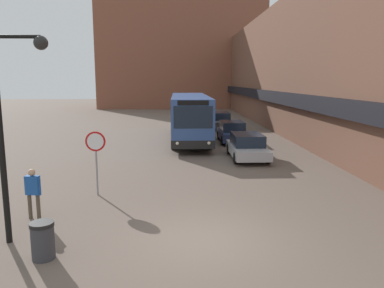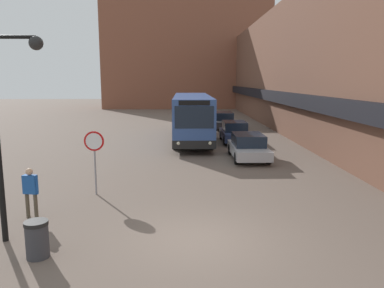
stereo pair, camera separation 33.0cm
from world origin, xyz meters
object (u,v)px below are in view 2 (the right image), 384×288
object	(u,v)px
street_lamp	(6,113)
pedestrian	(30,188)
city_bus	(192,116)
parked_car_front	(248,146)
trash_bin	(37,239)
parked_car_back	(223,120)
stop_sign	(94,149)
parked_car_middle	(235,132)

from	to	relation	value
street_lamp	pedestrian	bearing A→B (deg)	98.85
city_bus	pedestrian	size ratio (longest dim) A/B	7.34
parked_car_front	pedestrian	xyz separation A→B (m)	(-8.53, -9.01, 0.28)
parked_car_front	trash_bin	size ratio (longest dim) A/B	4.55
parked_car_back	pedestrian	world-z (taller)	pedestrian
city_bus	trash_bin	xyz separation A→B (m)	(-4.25, -18.40, -1.30)
parked_car_back	street_lamp	bearing A→B (deg)	-108.77
parked_car_front	trash_bin	world-z (taller)	parked_car_front
city_bus	trash_bin	size ratio (longest dim) A/B	12.64
parked_car_front	parked_car_back	world-z (taller)	parked_car_back
parked_car_front	stop_sign	world-z (taller)	stop_sign
city_bus	parked_car_back	world-z (taller)	city_bus
stop_sign	street_lamp	size ratio (longest dim) A/B	0.44
street_lamp	parked_car_front	bearing A→B (deg)	52.56
city_bus	parked_car_front	xyz separation A→B (m)	(3.03, -6.60, -1.07)
city_bus	parked_car_middle	size ratio (longest dim) A/B	2.84
parked_car_middle	street_lamp	size ratio (longest dim) A/B	0.75
stop_sign	street_lamp	xyz separation A→B (m)	(-1.22, -4.23, 1.73)
stop_sign	pedestrian	world-z (taller)	stop_sign
parked_car_front	trash_bin	xyz separation A→B (m)	(-7.29, -11.79, -0.23)
street_lamp	trash_bin	bearing A→B (deg)	-46.12
parked_car_back	pedestrian	xyz separation A→B (m)	(-8.53, -22.52, 0.23)
city_bus	parked_car_middle	xyz separation A→B (m)	(3.03, -0.77, -1.05)
parked_car_front	trash_bin	distance (m)	13.86
city_bus	parked_car_back	bearing A→B (deg)	66.29
parked_car_back	trash_bin	distance (m)	26.33
parked_car_back	stop_sign	world-z (taller)	stop_sign
city_bus	parked_car_front	bearing A→B (deg)	-65.34
parked_car_back	trash_bin	world-z (taller)	parked_car_back
stop_sign	street_lamp	distance (m)	4.73
parked_car_middle	trash_bin	size ratio (longest dim) A/B	4.45
parked_car_middle	street_lamp	distance (m)	18.77
pedestrian	trash_bin	size ratio (longest dim) A/B	1.72
parked_car_front	stop_sign	bearing A→B (deg)	-137.05
city_bus	parked_car_middle	distance (m)	3.30
city_bus	street_lamp	world-z (taller)	street_lamp
stop_sign	trash_bin	size ratio (longest dim) A/B	2.62
street_lamp	trash_bin	world-z (taller)	street_lamp
parked_car_middle	pedestrian	bearing A→B (deg)	-119.89
parked_car_middle	parked_car_back	xyz separation A→B (m)	(-0.00, 7.67, 0.02)
parked_car_back	trash_bin	xyz separation A→B (m)	(-7.29, -25.30, -0.27)
parked_car_back	stop_sign	distance (m)	21.29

